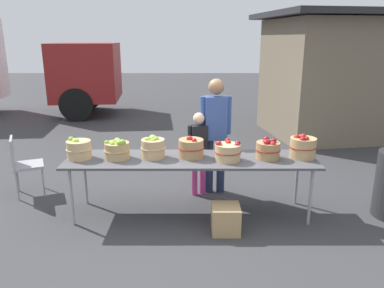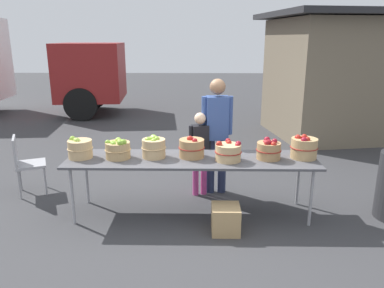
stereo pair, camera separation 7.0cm
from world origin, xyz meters
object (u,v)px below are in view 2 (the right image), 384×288
object	(u,v)px
apple_basket_red_2	(269,150)
apple_basket_red_3	(304,147)
apple_basket_green_2	(154,147)
vendor_adult	(217,127)
apple_basket_green_1	(118,149)
child_customer	(200,147)
apple_basket_red_1	(228,152)
folding_chair	(25,160)
apple_basket_red_0	(191,148)
produce_crate	(226,219)
market_table	(192,161)
apple_basket_green_0	(80,148)

from	to	relation	value
apple_basket_red_2	apple_basket_red_3	world-z (taller)	apple_basket_red_3
apple_basket_green_2	vendor_adult	bearing A→B (deg)	39.46
apple_basket_green_1	child_customer	size ratio (longest dim) A/B	0.27
apple_basket_red_1	apple_basket_red_2	world-z (taller)	apple_basket_red_2
vendor_adult	folding_chair	bearing A→B (deg)	-2.08
apple_basket_red_0	apple_basket_green_1	bearing A→B (deg)	-176.09
apple_basket_red_0	child_customer	size ratio (longest dim) A/B	0.27
apple_basket_green_2	produce_crate	bearing A→B (deg)	-30.30
apple_basket_green_1	apple_basket_red_0	size ratio (longest dim) A/B	0.98
market_table	folding_chair	bearing A→B (deg)	165.92
apple_basket_red_3	child_customer	distance (m)	1.42
market_table	apple_basket_green_0	distance (m)	1.40
vendor_adult	apple_basket_green_0	bearing A→B (deg)	17.76
apple_basket_red_0	vendor_adult	distance (m)	0.75
market_table	vendor_adult	bearing A→B (deg)	64.12
market_table	apple_basket_red_0	world-z (taller)	apple_basket_red_0
apple_basket_green_2	apple_basket_red_2	xyz separation A→B (m)	(1.43, -0.03, -0.01)
market_table	produce_crate	distance (m)	0.84
apple_basket_red_1	apple_basket_red_3	bearing A→B (deg)	7.20
market_table	apple_basket_green_0	world-z (taller)	apple_basket_green_0
child_customer	produce_crate	bearing A→B (deg)	89.31
apple_basket_green_2	market_table	bearing A→B (deg)	-4.37
apple_basket_red_0	apple_basket_red_2	distance (m)	0.96
apple_basket_red_3	apple_basket_green_2	bearing A→B (deg)	-179.80
apple_basket_green_1	apple_basket_red_1	bearing A→B (deg)	-2.82
apple_basket_green_1	apple_basket_red_2	bearing A→B (deg)	0.39
vendor_adult	apple_basket_red_3	bearing A→B (deg)	143.19
folding_chair	apple_basket_red_1	bearing A→B (deg)	-126.62
apple_basket_green_0	vendor_adult	distance (m)	1.88
apple_basket_green_0	apple_basket_red_1	distance (m)	1.84
market_table	apple_basket_red_2	size ratio (longest dim) A/B	9.96
vendor_adult	child_customer	xyz separation A→B (m)	(-0.24, -0.09, -0.27)
apple_basket_green_0	apple_basket_green_1	size ratio (longest dim) A/B	0.98
apple_basket_green_1	apple_basket_green_2	xyz separation A→B (m)	(0.44, 0.05, 0.02)
market_table	apple_basket_red_3	size ratio (longest dim) A/B	9.12
apple_basket_green_2	apple_basket_red_2	bearing A→B (deg)	-1.34
apple_basket_green_0	apple_basket_red_3	bearing A→B (deg)	0.79
apple_basket_green_0	apple_basket_green_2	world-z (taller)	apple_basket_green_2
vendor_adult	child_customer	world-z (taller)	vendor_adult
apple_basket_red_0	vendor_adult	world-z (taller)	vendor_adult
apple_basket_green_1	apple_basket_red_2	size ratio (longest dim) A/B	1.04
apple_basket_red_0	vendor_adult	size ratio (longest dim) A/B	0.20
market_table	vendor_adult	distance (m)	0.83
apple_basket_red_2	vendor_adult	xyz separation A→B (m)	(-0.61, 0.71, 0.11)
apple_basket_green_2	apple_basket_red_3	xyz separation A→B (m)	(1.87, 0.01, 0.00)
apple_basket_red_0	child_customer	world-z (taller)	child_customer
produce_crate	apple_basket_red_2	bearing A→B (deg)	41.26
apple_basket_red_1	child_customer	world-z (taller)	child_customer
child_customer	apple_basket_red_0	bearing A→B (deg)	63.02
market_table	apple_basket_green_2	bearing A→B (deg)	175.63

